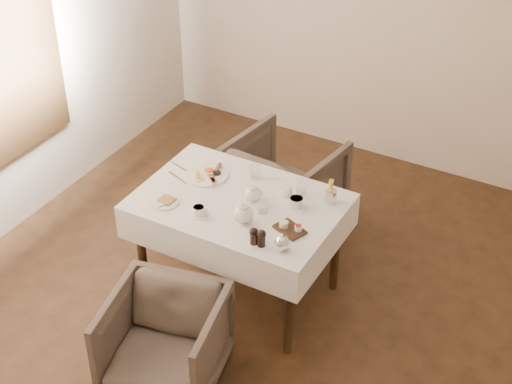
{
  "coord_description": "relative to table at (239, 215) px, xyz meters",
  "views": [
    {
      "loc": [
        1.65,
        -3.06,
        3.61
      ],
      "look_at": [
        -0.3,
        0.44,
        0.82
      ],
      "focal_mm": 55.0,
      "sensor_mm": 36.0,
      "label": 1
    }
  ],
  "objects": [
    {
      "name": "glass_left",
      "position": [
        -0.03,
        0.28,
        0.17
      ],
      "size": [
        0.08,
        0.08,
        0.1
      ],
      "primitive_type": "cylinder",
      "rotation": [
        0.0,
        0.0,
        0.23
      ],
      "color": "silver",
      "rests_on": "table"
    },
    {
      "name": "armchair_near",
      "position": [
        0.01,
        -0.88,
        -0.34
      ],
      "size": [
        0.77,
        0.79,
        0.61
      ],
      "primitive_type": "imported",
      "rotation": [
        0.0,
        0.0,
        0.21
      ],
      "color": "#493F36",
      "rests_on": "ground"
    },
    {
      "name": "teacup_near",
      "position": [
        -0.14,
        -0.25,
        0.14
      ],
      "size": [
        0.12,
        0.12,
        0.06
      ],
      "rotation": [
        0.0,
        0.0,
        0.27
      ],
      "color": "white",
      "rests_on": "table"
    },
    {
      "name": "condiment_board",
      "position": [
        0.42,
        -0.12,
        0.13
      ],
      "size": [
        0.22,
        0.18,
        0.05
      ],
      "rotation": [
        0.0,
        0.0,
        -0.38
      ],
      "color": "black",
      "rests_on": "table"
    },
    {
      "name": "pepper_mill_right",
      "position": [
        0.34,
        -0.33,
        0.17
      ],
      "size": [
        0.06,
        0.06,
        0.11
      ],
      "primitive_type": null,
      "rotation": [
        0.0,
        0.0,
        0.1
      ],
      "color": "black",
      "rests_on": "table"
    },
    {
      "name": "cutlery_fork",
      "position": [
        -0.53,
        0.14,
        0.12
      ],
      "size": [
        0.19,
        0.07,
        0.0
      ],
      "primitive_type": "cube",
      "rotation": [
        0.0,
        0.0,
        1.29
      ],
      "color": "silver",
      "rests_on": "table"
    },
    {
      "name": "cutlery_knife",
      "position": [
        -0.48,
        0.03,
        0.12
      ],
      "size": [
        0.18,
        0.08,
        0.0
      ],
      "primitive_type": "cube",
      "rotation": [
        0.0,
        0.0,
        1.23
      ],
      "color": "silver",
      "rests_on": "table"
    },
    {
      "name": "teacup_far",
      "position": [
        0.35,
        0.11,
        0.15
      ],
      "size": [
        0.14,
        0.14,
        0.07
      ],
      "rotation": [
        0.0,
        0.0,
        -0.35
      ],
      "color": "white",
      "rests_on": "table"
    },
    {
      "name": "glass_right",
      "position": [
        0.3,
        0.27,
        0.16
      ],
      "size": [
        0.07,
        0.07,
        0.09
      ],
      "primitive_type": "cylinder",
      "rotation": [
        0.0,
        0.0,
        -0.0
      ],
      "color": "silver",
      "rests_on": "table"
    },
    {
      "name": "table",
      "position": [
        0.0,
        0.0,
        0.0
      ],
      "size": [
        1.28,
        0.88,
        0.75
      ],
      "color": "black",
      "rests_on": "ground"
    },
    {
      "name": "teapot_centre",
      "position": [
        0.08,
        0.04,
        0.18
      ],
      "size": [
        0.17,
        0.14,
        0.12
      ],
      "primitive_type": null,
      "rotation": [
        0.0,
        0.0,
        0.18
      ],
      "color": "white",
      "rests_on": "table"
    },
    {
      "name": "creamer",
      "position": [
        0.24,
        0.19,
        0.15
      ],
      "size": [
        0.08,
        0.08,
        0.07
      ],
      "primitive_type": "cylinder",
      "rotation": [
        0.0,
        0.0,
        0.34
      ],
      "color": "white",
      "rests_on": "table"
    },
    {
      "name": "pepper_mill_left",
      "position": [
        0.29,
        -0.33,
        0.17
      ],
      "size": [
        0.07,
        0.07,
        0.11
      ],
      "primitive_type": null,
      "rotation": [
        0.0,
        0.0,
        0.28
      ],
      "color": "black",
      "rests_on": "table"
    },
    {
      "name": "silver_pot",
      "position": [
        0.47,
        -0.3,
        0.18
      ],
      "size": [
        0.13,
        0.12,
        0.12
      ],
      "primitive_type": null,
      "rotation": [
        0.0,
        0.0,
        -0.36
      ],
      "color": "white",
      "rests_on": "table"
    },
    {
      "name": "armchair_far",
      "position": [
        -0.12,
        0.83,
        -0.29
      ],
      "size": [
        0.84,
        0.86,
        0.7
      ],
      "primitive_type": "imported",
      "rotation": [
        0.0,
        0.0,
        3.0
      ],
      "color": "#493F36",
      "rests_on": "ground"
    },
    {
      "name": "fries_cup",
      "position": [
        0.51,
        0.26,
        0.19
      ],
      "size": [
        0.08,
        0.08,
        0.16
      ],
      "rotation": [
        0.0,
        0.0,
        0.17
      ],
      "color": "silver",
      "rests_on": "table"
    },
    {
      "name": "teapot_front",
      "position": [
        0.14,
        -0.18,
        0.19
      ],
      "size": [
        0.2,
        0.16,
        0.14
      ],
      "primitive_type": null,
      "rotation": [
        0.0,
        0.0,
        -0.18
      ],
      "color": "white",
      "rests_on": "table"
    },
    {
      "name": "glass_mid",
      "position": [
        0.19,
        -0.03,
        0.16
      ],
      "size": [
        0.08,
        0.08,
        0.09
      ],
      "primitive_type": "cylinder",
      "rotation": [
        0.0,
        0.0,
        0.33
      ],
      "color": "silver",
      "rests_on": "table"
    },
    {
      "name": "breakfast_plate",
      "position": [
        -0.32,
        0.15,
        0.13
      ],
      "size": [
        0.28,
        0.28,
        0.04
      ],
      "rotation": [
        0.0,
        0.0,
        -0.22
      ],
      "color": "white",
      "rests_on": "table"
    },
    {
      "name": "side_plate",
      "position": [
        -0.4,
        -0.25,
        0.12
      ],
      "size": [
        0.2,
        0.18,
        0.02
      ],
      "rotation": [
        0.0,
        0.0,
        -0.26
      ],
      "color": "white",
      "rests_on": "table"
    }
  ]
}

